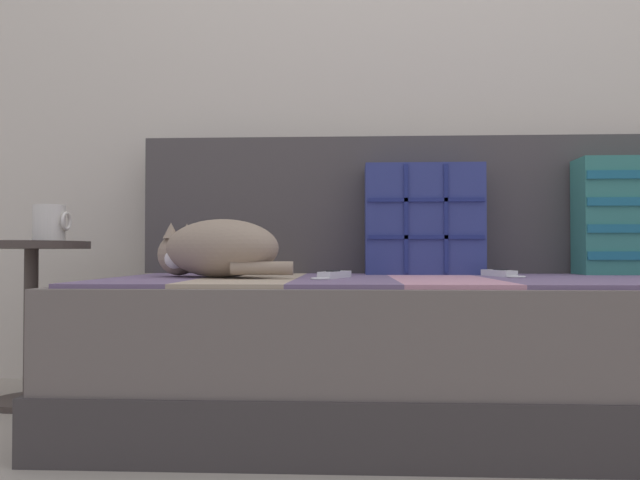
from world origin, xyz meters
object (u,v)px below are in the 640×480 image
(coffee_mug, at_px, (50,223))
(game_remote_near, at_px, (500,273))
(game_remote_far, at_px, (334,275))
(end_table, at_px, (31,293))
(sleeping_cat, at_px, (214,250))
(throw_pillow_striped, at_px, (638,216))
(couch, at_px, (437,348))
(throw_pillow_quilted, at_px, (423,220))

(coffee_mug, bearing_deg, game_remote_near, -1.41)
(game_remote_far, xyz_separation_m, end_table, (-0.90, 0.17, -0.06))
(game_remote_far, relative_size, end_table, 0.42)
(sleeping_cat, bearing_deg, end_table, 167.20)
(end_table, relative_size, coffee_mug, 4.46)
(sleeping_cat, relative_size, game_remote_far, 1.99)
(game_remote_near, bearing_deg, throw_pillow_striped, 21.16)
(throw_pillow_striped, xyz_separation_m, game_remote_far, (-0.93, -0.33, -0.17))
(couch, xyz_separation_m, throw_pillow_striped, (0.65, 0.24, 0.37))
(game_remote_near, relative_size, coffee_mug, 1.84)
(game_remote_far, height_order, end_table, end_table)
(game_remote_near, distance_m, game_remote_far, 0.49)
(throw_pillow_striped, relative_size, game_remote_far, 1.79)
(throw_pillow_striped, relative_size, sleeping_cat, 0.90)
(couch, relative_size, game_remote_near, 9.41)
(game_remote_near, height_order, game_remote_far, same)
(couch, relative_size, throw_pillow_quilted, 5.15)
(couch, xyz_separation_m, coffee_mug, (-1.13, 0.09, 0.35))
(sleeping_cat, relative_size, coffee_mug, 3.76)
(throw_pillow_quilted, height_order, throw_pillow_striped, throw_pillow_striped)
(couch, distance_m, end_table, 1.19)
(throw_pillow_quilted, relative_size, game_remote_far, 1.78)
(couch, xyz_separation_m, sleeping_cat, (-0.60, -0.04, 0.27))
(throw_pillow_quilted, xyz_separation_m, game_remote_far, (-0.27, -0.33, -0.16))
(game_remote_far, bearing_deg, throw_pillow_quilted, 50.36)
(throw_pillow_striped, xyz_separation_m, game_remote_near, (-0.46, -0.18, -0.17))
(throw_pillow_striped, xyz_separation_m, sleeping_cat, (-1.25, -0.28, -0.10))
(couch, xyz_separation_m, throw_pillow_quilted, (-0.01, 0.24, 0.36))
(sleeping_cat, height_order, game_remote_far, sleeping_cat)
(throw_pillow_quilted, height_order, sleeping_cat, throw_pillow_quilted)
(throw_pillow_striped, distance_m, end_table, 1.84)
(throw_pillow_quilted, xyz_separation_m, sleeping_cat, (-0.60, -0.28, -0.09))
(throw_pillow_striped, relative_size, game_remote_near, 1.84)
(game_remote_near, xyz_separation_m, end_table, (-1.36, 0.03, -0.06))
(throw_pillow_quilted, height_order, end_table, throw_pillow_quilted)
(couch, relative_size, end_table, 3.88)
(game_remote_near, relative_size, game_remote_far, 0.97)
(couch, relative_size, game_remote_far, 9.16)
(end_table, bearing_deg, sleeping_cat, -12.80)
(game_remote_far, bearing_deg, throw_pillow_striped, 19.46)
(sleeping_cat, xyz_separation_m, game_remote_far, (0.32, -0.04, -0.07))
(throw_pillow_quilted, height_order, coffee_mug, throw_pillow_quilted)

